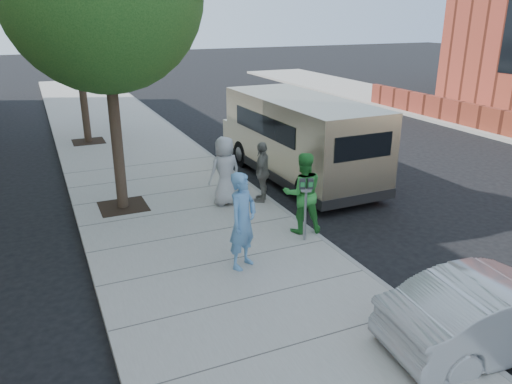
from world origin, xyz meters
The scene contains 11 objects.
ground centered at (0.00, 0.00, 0.00)m, with size 120.00×120.00×0.00m, color black.
sidewalk centered at (-1.00, 0.00, 0.07)m, with size 5.00×60.00×0.15m, color gray.
curb_face centered at (1.44, 0.00, 0.07)m, with size 0.12×60.00×0.16m, color gray.
tree_far centered at (-2.25, 10.00, 4.88)m, with size 3.92×3.80×6.49m.
parking_meter centered at (1.03, -1.31, 1.19)m, with size 0.31×0.21×1.43m.
van centered at (3.20, 3.03, 1.34)m, with size 2.43×6.86×2.52m.
sedan centered at (2.00, -5.64, 0.63)m, with size 1.33×3.80×1.25m, color #A7AAAE.
person_officer centered at (-0.68, -1.86, 1.13)m, with size 0.71×0.47×1.95m, color #5B91C2.
person_green_shirt centered at (1.20, -0.86, 1.09)m, with size 0.91×0.71×1.87m, color green.
person_gray_shirt centered at (0.22, 1.50, 1.06)m, with size 0.89×0.58×1.81m, color #A8A7AA.
person_striped_polo centered at (1.20, 1.32, 0.96)m, with size 0.95×0.40×1.62m, color slate.
Camera 1 is at (-4.07, -10.07, 4.93)m, focal length 35.00 mm.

